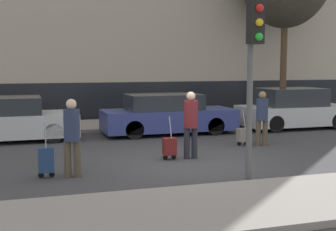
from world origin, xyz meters
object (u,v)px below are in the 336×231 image
object	(u,v)px
pedestrian_center	(191,121)
traffic_light	(253,56)
parked_car_2	(293,110)
trolley_left	(46,160)
pedestrian_right	(262,115)
pedestrian_left	(72,133)
trolley_right	(243,135)
parked_car_0	(7,120)
parked_car_1	(167,115)
trolley_center	(169,147)

from	to	relation	value
pedestrian_center	traffic_light	size ratio (longest dim) A/B	0.48
parked_car_2	trolley_left	world-z (taller)	parked_car_2
pedestrian_right	pedestrian_left	bearing A→B (deg)	-139.14
pedestrian_right	trolley_right	xyz separation A→B (m)	(-0.52, 0.19, -0.59)
pedestrian_right	trolley_right	size ratio (longest dim) A/B	1.52
parked_car_0	trolley_right	world-z (taller)	parked_car_0
parked_car_1	pedestrian_left	world-z (taller)	pedestrian_left
trolley_center	pedestrian_right	distance (m)	3.43
trolley_center	traffic_light	xyz separation A→B (m)	(0.82, -2.76, 2.22)
parked_car_2	pedestrian_right	distance (m)	4.22
pedestrian_center	pedestrian_right	distance (m)	2.89
parked_car_0	parked_car_1	xyz separation A→B (m)	(5.20, -0.14, -0.00)
parked_car_1	trolley_right	world-z (taller)	parked_car_1
trolley_left	pedestrian_center	world-z (taller)	pedestrian_center
parked_car_0	pedestrian_center	distance (m)	6.23
pedestrian_center	trolley_right	xyz separation A→B (m)	(2.13, 1.33, -0.65)
parked_car_1	trolley_left	distance (m)	6.70
parked_car_0	parked_car_1	size ratio (longest dim) A/B	0.94
trolley_left	traffic_light	distance (m)	4.78
trolley_left	trolley_center	world-z (taller)	trolley_left
parked_car_0	parked_car_2	world-z (taller)	parked_car_2
pedestrian_left	trolley_center	world-z (taller)	pedestrian_left
parked_car_0	parked_car_2	xyz separation A→B (m)	(10.12, -0.19, 0.04)
pedestrian_center	trolley_left	bearing A→B (deg)	-160.79
pedestrian_center	trolley_right	size ratio (longest dim) A/B	1.62
parked_car_1	traffic_light	distance (m)	7.16
trolley_left	pedestrian_right	world-z (taller)	pedestrian_right
pedestrian_left	trolley_center	distance (m)	2.81
parked_car_1	pedestrian_center	size ratio (longest dim) A/B	2.66
parked_car_0	pedestrian_left	distance (m)	5.56
trolley_center	pedestrian_left	bearing A→B (deg)	-156.48
trolley_left	traffic_light	world-z (taller)	traffic_light
trolley_right	traffic_light	size ratio (longest dim) A/B	0.29
pedestrian_center	trolley_center	size ratio (longest dim) A/B	1.56
pedestrian_left	traffic_light	xyz separation A→B (m)	(3.33, -1.66, 1.61)
pedestrian_right	traffic_light	distance (m)	4.83
pedestrian_left	trolley_left	xyz separation A→B (m)	(-0.54, 0.11, -0.56)
pedestrian_left	pedestrian_right	bearing A→B (deg)	32.81
pedestrian_center	parked_car_0	bearing A→B (deg)	140.68
parked_car_0	pedestrian_left	size ratio (longest dim) A/B	2.54
parked_car_0	trolley_left	world-z (taller)	parked_car_0
parked_car_1	pedestrian_right	xyz separation A→B (m)	(1.93, -3.03, 0.26)
trolley_right	parked_car_0	bearing A→B (deg)	155.71
trolley_right	trolley_center	bearing A→B (deg)	-154.38
pedestrian_left	trolley_right	distance (m)	5.75
parked_car_2	trolley_left	bearing A→B (deg)	-151.25
parked_car_2	trolley_left	xyz separation A→B (m)	(-9.23, -5.07, -0.31)
parked_car_0	trolley_center	xyz separation A→B (m)	(3.94, -4.27, -0.31)
parked_car_1	trolley_right	size ratio (longest dim) A/B	4.31
traffic_light	pedestrian_right	bearing A→B (deg)	58.28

